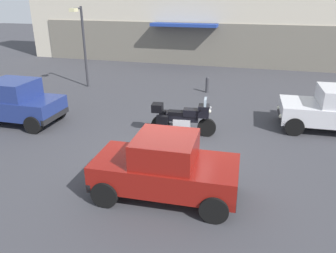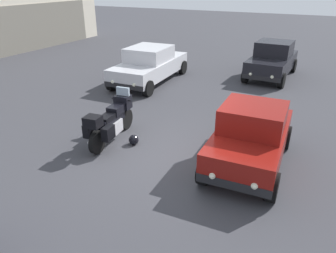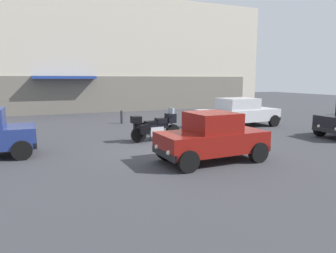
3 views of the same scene
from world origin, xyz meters
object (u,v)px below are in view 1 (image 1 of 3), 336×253
streetlamp_curbside (82,39)px  bollard_curbside (207,84)px  helmet (179,139)px  car_hatchback_near (12,102)px  motorcycle (182,118)px  car_compact_side (165,168)px

streetlamp_curbside → bollard_curbside: (6.30, 0.73, -2.09)m
helmet → streetlamp_curbside: bearing=139.3°
helmet → car_hatchback_near: bearing=178.7°
helmet → car_hatchback_near: 6.59m
helmet → streetlamp_curbside: 8.77m
motorcycle → car_hatchback_near: car_hatchback_near is taller
car_hatchback_near → car_compact_side: car_hatchback_near is taller
car_hatchback_near → streetlamp_curbside: bearing=-92.2°
helmet → car_hatchback_near: (-6.55, 0.15, 0.67)m
motorcycle → car_compact_side: size_ratio=0.64×
helmet → streetlamp_curbside: (-6.39, 5.51, 2.37)m
car_hatchback_near → streetlamp_curbside: 5.62m
bollard_curbside → motorcycle: bearing=-89.7°
motorcycle → streetlamp_curbside: streetlamp_curbside is taller
car_compact_side → bollard_curbside: car_compact_side is taller
streetlamp_curbside → bollard_curbside: 6.67m
car_hatchback_near → bollard_curbside: size_ratio=4.91×
motorcycle → car_compact_side: 3.82m
car_hatchback_near → car_compact_side: 7.70m
motorcycle → streetlamp_curbside: bearing=136.6°
motorcycle → helmet: motorcycle is taller
car_compact_side → bollard_curbside: (-0.52, 9.35, -0.35)m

